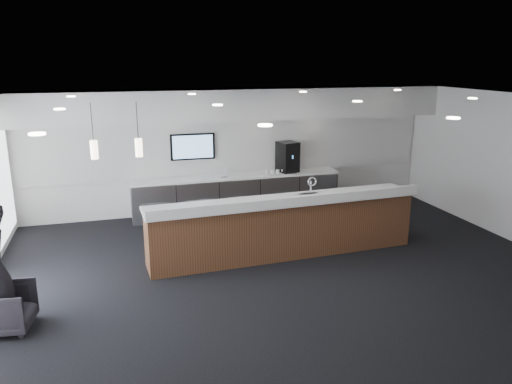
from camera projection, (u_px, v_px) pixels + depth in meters
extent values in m
plane|color=black|center=(287.00, 272.00, 8.83)|extent=(10.00, 10.00, 0.00)
cube|color=black|center=(290.00, 101.00, 8.05)|extent=(10.00, 8.00, 0.02)
cube|color=silver|center=(233.00, 150.00, 12.15)|extent=(10.00, 0.02, 3.00)
cube|color=silver|center=(237.00, 104.00, 11.43)|extent=(10.00, 0.90, 0.70)
cube|color=silver|center=(233.00, 146.00, 12.09)|extent=(9.80, 0.06, 1.40)
cube|color=gray|center=(237.00, 195.00, 12.09)|extent=(5.00, 0.60, 0.90)
cube|color=white|center=(237.00, 176.00, 11.96)|extent=(5.06, 0.66, 0.05)
cylinder|color=silver|center=(154.00, 204.00, 11.24)|extent=(0.60, 0.02, 0.02)
cylinder|color=silver|center=(198.00, 200.00, 11.51)|extent=(0.60, 0.02, 0.02)
cylinder|color=silver|center=(240.00, 197.00, 11.78)|extent=(0.60, 0.02, 0.02)
cylinder|color=silver|center=(280.00, 194.00, 12.05)|extent=(0.60, 0.02, 0.02)
cylinder|color=silver|center=(319.00, 191.00, 12.32)|extent=(0.60, 0.02, 0.02)
cube|color=black|center=(193.00, 147.00, 11.76)|extent=(1.05, 0.07, 0.62)
cube|color=#327AC8|center=(193.00, 147.00, 11.72)|extent=(0.95, 0.01, 0.54)
cylinder|color=#FFEEC6|center=(138.00, 146.00, 8.34)|extent=(0.12, 0.12, 0.30)
cylinder|color=#FFEEC6|center=(94.00, 148.00, 8.15)|extent=(0.12, 0.12, 0.30)
cube|color=#4F2E1A|center=(284.00, 228.00, 9.52)|extent=(5.20, 0.98, 1.05)
cube|color=white|center=(284.00, 200.00, 9.38)|extent=(5.29, 1.07, 0.06)
cube|color=white|center=(293.00, 202.00, 8.99)|extent=(5.25, 0.38, 0.18)
cylinder|color=silver|center=(311.00, 188.00, 9.61)|extent=(0.04, 0.04, 0.28)
torus|color=silver|center=(312.00, 182.00, 9.52)|extent=(0.19, 0.04, 0.19)
cube|color=black|center=(287.00, 157.00, 12.26)|extent=(0.53, 0.57, 0.74)
cube|color=silver|center=(291.00, 173.00, 12.11)|extent=(0.27, 0.12, 0.02)
cube|color=silver|center=(224.00, 172.00, 11.74)|extent=(0.18, 0.04, 0.25)
cube|color=silver|center=(286.00, 168.00, 12.16)|extent=(0.18, 0.05, 0.24)
imported|color=black|center=(5.00, 308.00, 6.90)|extent=(0.80, 0.78, 0.65)
imported|color=white|center=(289.00, 171.00, 12.22)|extent=(0.10, 0.10, 0.09)
imported|color=white|center=(283.00, 171.00, 12.19)|extent=(0.14, 0.14, 0.09)
imported|color=white|center=(278.00, 171.00, 12.15)|extent=(0.12, 0.12, 0.09)
imported|color=white|center=(272.00, 172.00, 12.11)|extent=(0.13, 0.13, 0.09)
imported|color=white|center=(267.00, 172.00, 12.07)|extent=(0.13, 0.13, 0.09)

